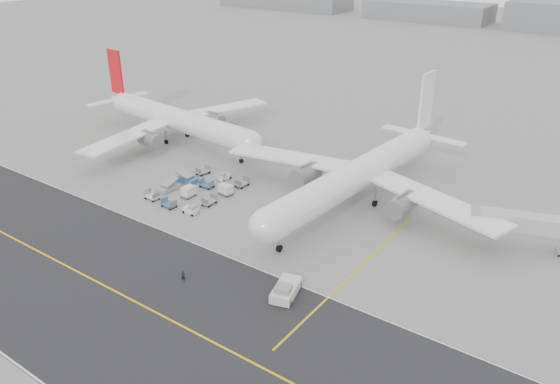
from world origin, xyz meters
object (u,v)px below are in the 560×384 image
Objects in this scene: jet_bridge at (523,224)px; ground_crew_a at (183,276)px; airliner_a at (176,119)px; airliner_b at (360,173)px; pushback_tug at (286,290)px.

ground_crew_a is at bearing -151.65° from jet_bridge.
ground_crew_a is (42.62, -41.50, -4.49)m from airliner_a.
jet_bridge is (28.26, 0.16, -1.51)m from airliner_b.
airliner_a is 79.12m from jet_bridge.
airliner_b is 38.17m from ground_crew_a.
jet_bridge is at bearing 4.65° from airliner_b.
airliner_a is 66.90m from pushback_tug.
airliner_a is 50.93m from airliner_b.
airliner_b is at bearing -89.09° from airliner_a.
airliner_b is 32.18m from pushback_tug.
airliner_b reaches higher than ground_crew_a.
pushback_tug is 4.58× the size of ground_crew_a.
airliner_a is at bearing 159.59° from jet_bridge.
airliner_b is 33.08× the size of ground_crew_a.
pushback_tug is at bearing -75.57° from airliner_b.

